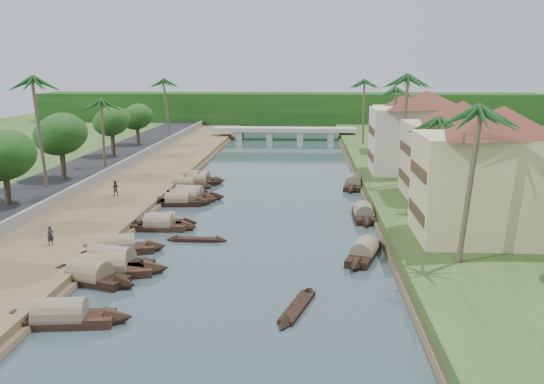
# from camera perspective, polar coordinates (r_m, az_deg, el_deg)

# --- Properties ---
(ground) EXTENTS (220.00, 220.00, 0.00)m
(ground) POSITION_cam_1_polar(r_m,az_deg,el_deg) (50.43, -1.85, -4.69)
(ground) COLOR #31444A
(ground) RESTS_ON ground
(left_bank) EXTENTS (10.00, 180.00, 0.80)m
(left_bank) POSITION_cam_1_polar(r_m,az_deg,el_deg) (72.51, -13.10, 0.40)
(left_bank) COLOR brown
(left_bank) RESTS_ON ground
(right_bank) EXTENTS (16.00, 180.00, 1.20)m
(right_bank) POSITION_cam_1_polar(r_m,az_deg,el_deg) (71.04, 15.11, 0.24)
(right_bank) COLOR #2A491D
(right_bank) RESTS_ON ground
(road) EXTENTS (8.00, 180.00, 1.40)m
(road) POSITION_cam_1_polar(r_m,az_deg,el_deg) (75.29, -19.32, 0.69)
(road) COLOR black
(road) RESTS_ON ground
(retaining_wall) EXTENTS (0.40, 180.00, 1.10)m
(retaining_wall) POSITION_cam_1_polar(r_m,az_deg,el_deg) (73.63, -16.27, 1.16)
(retaining_wall) COLOR gray
(retaining_wall) RESTS_ON left_bank
(treeline) EXTENTS (120.00, 14.00, 8.00)m
(treeline) POSITION_cam_1_polar(r_m,az_deg,el_deg) (148.60, 1.64, 7.76)
(treeline) COLOR #153E11
(treeline) RESTS_ON ground
(bridge) EXTENTS (28.00, 4.00, 2.40)m
(bridge) POSITION_cam_1_polar(r_m,az_deg,el_deg) (120.91, 1.23, 5.77)
(bridge) COLOR #AAABA0
(bridge) RESTS_ON ground
(building_near) EXTENTS (14.85, 14.85, 10.20)m
(building_near) POSITION_cam_1_polar(r_m,az_deg,el_deg) (49.05, 20.56, 1.75)
(building_near) COLOR #CDC489
(building_near) RESTS_ON right_bank
(building_mid) EXTENTS (14.11, 14.11, 9.70)m
(building_mid) POSITION_cam_1_polar(r_m,az_deg,el_deg) (64.61, 17.29, 3.98)
(building_mid) COLOR #D2AC94
(building_mid) RESTS_ON right_bank
(building_far) EXTENTS (15.59, 15.59, 10.20)m
(building_far) POSITION_cam_1_polar(r_m,az_deg,el_deg) (77.96, 14.15, 5.58)
(building_far) COLOR beige
(building_far) RESTS_ON right_bank
(building_distant) EXTENTS (12.62, 12.62, 9.20)m
(building_distant) POSITION_cam_1_polar(r_m,az_deg,el_deg) (97.79, 12.56, 6.53)
(building_distant) COLOR #CDC489
(building_distant) RESTS_ON right_bank
(sampan_0) EXTENTS (8.47, 2.64, 2.20)m
(sampan_0) POSITION_cam_1_polar(r_m,az_deg,el_deg) (36.74, -19.30, -11.08)
(sampan_0) COLOR black
(sampan_0) RESTS_ON ground
(sampan_1) EXTENTS (7.77, 4.21, 2.27)m
(sampan_1) POSITION_cam_1_polar(r_m,az_deg,el_deg) (42.83, -16.79, -7.63)
(sampan_1) COLOR black
(sampan_1) RESTS_ON ground
(sampan_2) EXTENTS (9.35, 3.79, 2.39)m
(sampan_2) POSITION_cam_1_polar(r_m,az_deg,el_deg) (43.83, -15.55, -7.10)
(sampan_2) COLOR black
(sampan_2) RESTS_ON ground
(sampan_3) EXTENTS (8.38, 3.83, 2.22)m
(sampan_3) POSITION_cam_1_polar(r_m,az_deg,el_deg) (45.71, -14.71, -6.28)
(sampan_3) COLOR black
(sampan_3) RESTS_ON ground
(sampan_4) EXTENTS (7.84, 3.99, 2.20)m
(sampan_4) POSITION_cam_1_polar(r_m,az_deg,el_deg) (48.66, -14.34, -5.16)
(sampan_4) COLOR black
(sampan_4) RESTS_ON ground
(sampan_5) EXTENTS (6.51, 3.17, 2.05)m
(sampan_5) POSITION_cam_1_polar(r_m,az_deg,el_deg) (55.38, -10.19, -2.93)
(sampan_5) COLOR black
(sampan_5) RESTS_ON ground
(sampan_6) EXTENTS (7.08, 1.90, 2.13)m
(sampan_6) POSITION_cam_1_polar(r_m,az_deg,el_deg) (54.85, -10.60, -3.09)
(sampan_6) COLOR black
(sampan_6) RESTS_ON ground
(sampan_7) EXTENTS (7.20, 1.92, 1.94)m
(sampan_7) POSITION_cam_1_polar(r_m,az_deg,el_deg) (64.01, -8.88, -0.91)
(sampan_7) COLOR black
(sampan_7) RESTS_ON ground
(sampan_8) EXTENTS (8.01, 4.27, 2.40)m
(sampan_8) POSITION_cam_1_polar(r_m,az_deg,el_deg) (64.74, -8.40, -0.74)
(sampan_8) COLOR black
(sampan_8) RESTS_ON ground
(sampan_9) EXTENTS (8.46, 2.73, 2.12)m
(sampan_9) POSITION_cam_1_polar(r_m,az_deg,el_deg) (67.26, -7.77, -0.26)
(sampan_9) COLOR black
(sampan_9) RESTS_ON ground
(sampan_10) EXTENTS (7.34, 1.99, 2.03)m
(sampan_10) POSITION_cam_1_polar(r_m,az_deg,el_deg) (72.59, -8.33, 0.61)
(sampan_10) COLOR black
(sampan_10) RESTS_ON ground
(sampan_11) EXTENTS (7.19, 3.95, 2.06)m
(sampan_11) POSITION_cam_1_polar(r_m,az_deg,el_deg) (74.27, -7.24, 0.89)
(sampan_11) COLOR black
(sampan_11) RESTS_ON ground
(sampan_12) EXTENTS (7.45, 2.99, 1.81)m
(sampan_12) POSITION_cam_1_polar(r_m,az_deg,el_deg) (77.07, -6.88, 1.29)
(sampan_12) COLOR black
(sampan_12) RESTS_ON ground
(sampan_13) EXTENTS (7.01, 4.49, 1.98)m
(sampan_13) POSITION_cam_1_polar(r_m,az_deg,el_deg) (77.39, -7.51, 1.32)
(sampan_13) COLOR black
(sampan_13) RESTS_ON ground
(sampan_14) EXTENTS (3.83, 8.42, 2.04)m
(sampan_14) POSITION_cam_1_polar(r_m,az_deg,el_deg) (46.72, 8.65, -5.64)
(sampan_14) COLOR black
(sampan_14) RESTS_ON ground
(sampan_15) EXTENTS (1.90, 7.96, 2.14)m
(sampan_15) POSITION_cam_1_polar(r_m,az_deg,el_deg) (58.50, 8.63, -2.09)
(sampan_15) COLOR black
(sampan_15) RESTS_ON ground
(sampan_16) EXTENTS (3.25, 9.42, 2.25)m
(sampan_16) POSITION_cam_1_polar(r_m,az_deg,el_deg) (73.65, 7.73, 0.79)
(sampan_16) COLOR black
(sampan_16) RESTS_ON ground
(canoe_0) EXTENTS (2.71, 6.94, 0.92)m
(canoe_0) POSITION_cam_1_polar(r_m,az_deg,el_deg) (36.92, 2.41, -10.81)
(canoe_0) COLOR black
(canoe_0) RESTS_ON ground
(canoe_1) EXTENTS (5.22, 0.86, 0.84)m
(canoe_1) POSITION_cam_1_polar(r_m,az_deg,el_deg) (50.90, -7.10, -4.50)
(canoe_1) COLOR black
(canoe_1) RESTS_ON ground
(canoe_2) EXTENTS (5.66, 1.69, 0.81)m
(canoe_2) POSITION_cam_1_polar(r_m,az_deg,el_deg) (71.23, -8.09, 0.15)
(canoe_2) COLOR black
(canoe_2) RESTS_ON ground
(palm_0) EXTENTS (3.20, 3.20, 11.96)m
(palm_0) POSITION_cam_1_polar(r_m,az_deg,el_deg) (41.50, 18.23, 7.15)
(palm_0) COLOR brown
(palm_0) RESTS_ON ground
(palm_1) EXTENTS (3.20, 3.20, 9.96)m
(palm_1) POSITION_cam_1_polar(r_m,az_deg,el_deg) (56.81, 15.17, 6.45)
(palm_1) COLOR brown
(palm_1) RESTS_ON ground
(palm_2) EXTENTS (3.20, 3.20, 13.57)m
(palm_2) POSITION_cam_1_polar(r_m,az_deg,el_deg) (68.63, 12.40, 10.33)
(palm_2) COLOR brown
(palm_2) RESTS_ON ground
(palm_3) EXTENTS (3.20, 3.20, 11.50)m
(palm_3) POSITION_cam_1_polar(r_m,az_deg,el_deg) (87.84, 11.05, 9.34)
(palm_3) COLOR brown
(palm_3) RESTS_ON ground
(palm_5) EXTENTS (3.20, 3.20, 13.21)m
(palm_5) POSITION_cam_1_polar(r_m,az_deg,el_deg) (69.30, -21.20, 9.71)
(palm_5) COLOR brown
(palm_5) RESTS_ON ground
(palm_6) EXTENTS (3.20, 3.20, 10.09)m
(palm_6) POSITION_cam_1_polar(r_m,az_deg,el_deg) (81.43, -15.77, 8.12)
(palm_6) COLOR brown
(palm_6) RESTS_ON ground
(palm_7) EXTENTS (3.20, 3.20, 12.25)m
(palm_7) POSITION_cam_1_polar(r_m,az_deg,el_deg) (104.83, 8.71, 10.16)
(palm_7) COLOR brown
(palm_7) RESTS_ON ground
(palm_8) EXTENTS (3.20, 3.20, 12.06)m
(palm_8) POSITION_cam_1_polar(r_m,az_deg,el_deg) (110.69, -9.84, 10.21)
(palm_8) COLOR brown
(palm_8) RESTS_ON ground
(tree_2) EXTENTS (5.51, 5.51, 6.92)m
(tree_2) POSITION_cam_1_polar(r_m,az_deg,el_deg) (62.30, -23.89, 3.11)
(tree_2) COLOR #463728
(tree_2) RESTS_ON ground
(tree_3) EXTENTS (5.53, 5.53, 7.46)m
(tree_3) POSITION_cam_1_polar(r_m,az_deg,el_deg) (74.36, -19.24, 5.10)
(tree_3) COLOR #463728
(tree_3) RESTS_ON ground
(tree_4) EXTENTS (4.76, 4.76, 6.99)m
(tree_4) POSITION_cam_1_polar(r_m,az_deg,el_deg) (91.65, -14.84, 6.39)
(tree_4) COLOR #463728
(tree_4) RESTS_ON ground
(tree_5) EXTENTS (4.78, 4.78, 6.59)m
(tree_5) POSITION_cam_1_polar(r_m,az_deg,el_deg) (104.30, -12.58, 6.88)
(tree_5) COLOR #463728
(tree_5) RESTS_ON ground
(tree_6) EXTENTS (4.81, 4.81, 6.64)m
(tree_6) POSITION_cam_1_polar(r_m,az_deg,el_deg) (81.02, 17.37, 5.20)
(tree_6) COLOR #463728
(tree_6) RESTS_ON ground
(person_near) EXTENTS (0.63, 0.65, 1.51)m
(person_near) POSITION_cam_1_polar(r_m,az_deg,el_deg) (49.43, -20.12, -3.89)
(person_near) COLOR #25232A
(person_near) RESTS_ON left_bank
(person_far) EXTENTS (0.90, 0.79, 1.58)m
(person_far) POSITION_cam_1_polar(r_m,az_deg,el_deg) (66.46, -14.56, 0.36)
(person_far) COLOR #393328
(person_far) RESTS_ON left_bank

